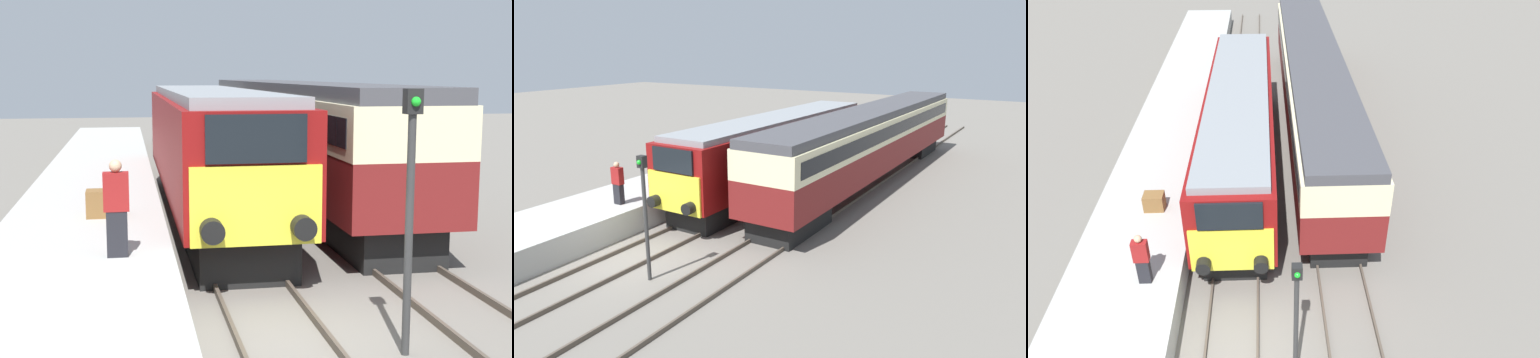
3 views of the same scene
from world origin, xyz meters
The scene contains 9 objects.
ground_plane centered at (0.00, 0.00, 0.00)m, with size 120.00×120.00×0.00m, color slate.
platform_left centered at (-3.30, 8.00, 0.51)m, with size 3.50×50.00×1.02m.
rails_near_track centered at (0.00, 5.00, 0.07)m, with size 1.51×60.00×0.14m.
rails_far_track centered at (3.40, 5.00, 0.07)m, with size 1.50×60.00×0.14m.
locomotive centered at (0.00, 9.91, 2.11)m, with size 2.70×15.47×3.74m.
passenger_carriage centered at (3.40, 13.76, 2.39)m, with size 2.75×21.53×3.90m.
person_on_platform centered at (-2.53, 1.98, 1.86)m, with size 0.44×0.26×1.70m.
signal_post centered at (1.70, -0.74, 2.35)m, with size 0.24×0.28×3.96m.
luggage_crate centered at (-2.90, 5.59, 1.32)m, with size 0.70×0.56×0.60m.
Camera 2 is at (12.32, -10.86, 7.10)m, focal length 35.00 mm.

